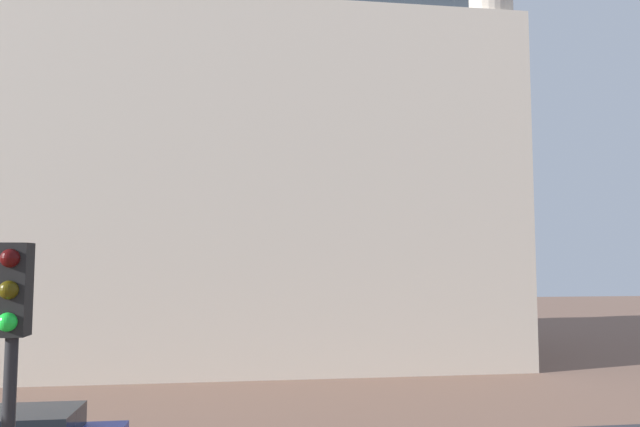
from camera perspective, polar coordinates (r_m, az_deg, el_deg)
The scene contains 2 objects.
landmark_building at distance 30.18m, azimuth -8.30°, elevation 5.68°, with size 26.36×13.40×36.63m.
traffic_light_pole at distance 6.51m, azimuth -28.19°, elevation -15.61°, with size 0.28×0.34×4.84m.
Camera 1 is at (-1.56, -2.21, 4.67)m, focal length 32.65 mm.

